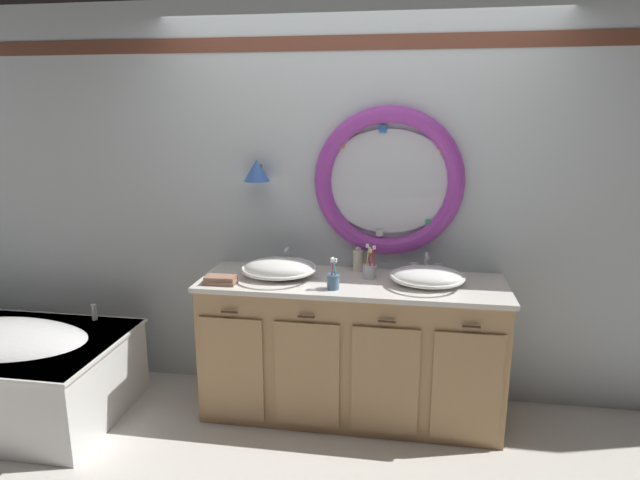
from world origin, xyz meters
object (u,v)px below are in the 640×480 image
sink_basin_right (427,277)px  soap_dispenser (358,260)px  bathtub (4,368)px  folded_hand_towel (220,280)px  sink_basin_left (279,268)px  toothbrush_holder_right (370,270)px  toothbrush_holder_left (333,280)px

sink_basin_right → soap_dispenser: soap_dispenser is taller
bathtub → folded_hand_towel: size_ratio=7.69×
sink_basin_left → toothbrush_holder_right: toothbrush_holder_right is taller
sink_basin_right → sink_basin_left: bearing=-180.0°
soap_dispenser → folded_hand_towel: bearing=-153.0°
sink_basin_right → folded_hand_towel: (-1.24, -0.17, -0.03)m
toothbrush_holder_left → bathtub: bearing=-174.5°
toothbrush_holder_right → sink_basin_right: bearing=-14.8°
toothbrush_holder_left → soap_dispenser: bearing=74.7°
sink_basin_left → toothbrush_holder_left: size_ratio=2.47×
toothbrush_holder_left → folded_hand_towel: (-0.69, -0.01, -0.03)m
soap_dispenser → toothbrush_holder_right: bearing=-58.4°
sink_basin_right → toothbrush_holder_left: (-0.55, -0.16, -0.00)m
soap_dispenser → bathtub: bearing=-164.9°
sink_basin_right → toothbrush_holder_right: size_ratio=2.03×
sink_basin_left → folded_hand_towel: size_ratio=2.40×
sink_basin_right → toothbrush_holder_left: toothbrush_holder_left is taller
toothbrush_holder_left → folded_hand_towel: size_ratio=0.97×
toothbrush_holder_right → soap_dispenser: bearing=121.6°
folded_hand_towel → bathtub: bearing=-172.3°
bathtub → soap_dispenser: size_ratio=9.13×
sink_basin_left → sink_basin_right: (0.91, 0.00, -0.01)m
sink_basin_left → bathtub: bearing=-168.3°
toothbrush_holder_left → toothbrush_holder_right: 0.32m
sink_basin_left → toothbrush_holder_left: 0.39m
soap_dispenser → folded_hand_towel: size_ratio=0.84×
bathtub → toothbrush_holder_left: toothbrush_holder_left is taller
soap_dispenser → folded_hand_towel: soap_dispenser is taller
sink_basin_left → toothbrush_holder_left: bearing=-23.3°
bathtub → sink_basin_right: (2.63, 0.36, 0.63)m
sink_basin_right → soap_dispenser: size_ratio=2.69×
bathtub → toothbrush_holder_right: bearing=11.1°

